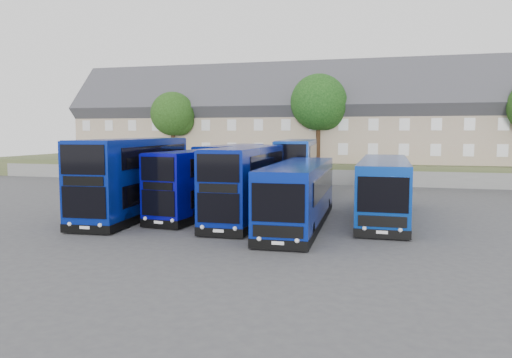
# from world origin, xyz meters

# --- Properties ---
(ground) EXTENTS (120.00, 120.00, 0.00)m
(ground) POSITION_xyz_m (0.00, 0.00, 0.00)
(ground) COLOR #444449
(ground) RESTS_ON ground
(retaining_wall) EXTENTS (70.00, 0.40, 1.50)m
(retaining_wall) POSITION_xyz_m (0.00, 24.00, 0.75)
(retaining_wall) COLOR slate
(retaining_wall) RESTS_ON ground
(earth_bank) EXTENTS (80.00, 20.00, 2.00)m
(earth_bank) POSITION_xyz_m (0.00, 34.00, 1.00)
(earth_bank) COLOR #4B5932
(earth_bank) RESTS_ON ground
(terrace_row) EXTENTS (54.00, 10.40, 11.20)m
(terrace_row) POSITION_xyz_m (0.00, 30.00, 6.60)
(terrace_row) COLOR tan
(terrace_row) RESTS_ON earth_bank
(dd_front_left) EXTENTS (3.62, 12.25, 4.81)m
(dd_front_left) POSITION_xyz_m (-6.24, 2.14, 2.36)
(dd_front_left) COLOR navy
(dd_front_left) RESTS_ON ground
(dd_front_mid) EXTENTS (3.32, 10.46, 4.09)m
(dd_front_mid) POSITION_xyz_m (-2.34, 3.57, 2.01)
(dd_front_mid) COLOR #070782
(dd_front_mid) RESTS_ON ground
(dd_front_right) EXTENTS (2.81, 11.02, 4.35)m
(dd_front_right) POSITION_xyz_m (0.94, 2.56, 2.14)
(dd_front_right) COLOR navy
(dd_front_right) RESTS_ON ground
(dd_rear_left) EXTENTS (3.19, 10.53, 4.12)m
(dd_rear_left) POSITION_xyz_m (-3.77, 14.24, 2.02)
(dd_rear_left) COLOR navy
(dd_rear_left) RESTS_ON ground
(dd_rear_right) EXTENTS (3.70, 11.67, 4.56)m
(dd_rear_right) POSITION_xyz_m (1.77, 14.84, 2.24)
(dd_rear_right) COLOR navy
(dd_rear_right) RESTS_ON ground
(coach_east_a) EXTENTS (3.13, 12.96, 3.52)m
(coach_east_a) POSITION_xyz_m (4.31, 1.63, 1.73)
(coach_east_a) COLOR navy
(coach_east_a) RESTS_ON ground
(coach_east_b) EXTENTS (2.85, 13.22, 3.61)m
(coach_east_b) POSITION_xyz_m (8.88, 5.43, 1.77)
(coach_east_b) COLOR #083292
(coach_east_b) RESTS_ON ground
(tree_west) EXTENTS (4.80, 4.80, 7.65)m
(tree_west) POSITION_xyz_m (-13.85, 25.10, 7.05)
(tree_west) COLOR #382314
(tree_west) RESTS_ON earth_bank
(tree_mid) EXTENTS (5.76, 5.76, 9.18)m
(tree_mid) POSITION_xyz_m (2.15, 25.60, 8.07)
(tree_mid) COLOR #382314
(tree_mid) RESTS_ON earth_bank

